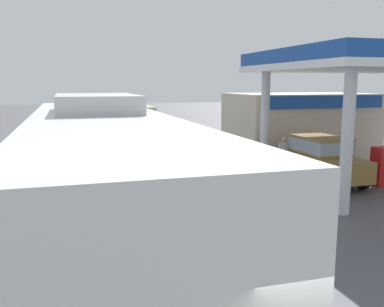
{
  "coord_description": "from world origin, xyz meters",
  "views": [
    {
      "loc": [
        -2.46,
        -3.28,
        3.92
      ],
      "look_at": [
        1.5,
        10.0,
        1.6
      ],
      "focal_mm": 39.39,
      "sensor_mm": 36.0,
      "label": 1
    }
  ],
  "objects_px": {
    "coach_bus_main": "(103,199)",
    "car_trailing_behind_bus": "(73,135)",
    "car_at_pump": "(321,157)",
    "pedestrian_near_pump": "(284,154)",
    "pedestrian_by_shop": "(347,158)",
    "minibus_opposing_lane": "(133,119)"
  },
  "relations": [
    {
      "from": "car_at_pump",
      "to": "pedestrian_by_shop",
      "type": "distance_m",
      "value": 1.08
    },
    {
      "from": "coach_bus_main",
      "to": "car_trailing_behind_bus",
      "type": "relative_size",
      "value": 2.63
    },
    {
      "from": "pedestrian_near_pump",
      "to": "pedestrian_by_shop",
      "type": "distance_m",
      "value": 2.56
    },
    {
      "from": "coach_bus_main",
      "to": "minibus_opposing_lane",
      "type": "height_order",
      "value": "coach_bus_main"
    },
    {
      "from": "pedestrian_near_pump",
      "to": "minibus_opposing_lane",
      "type": "bearing_deg",
      "value": 109.47
    },
    {
      "from": "coach_bus_main",
      "to": "pedestrian_near_pump",
      "type": "height_order",
      "value": "coach_bus_main"
    },
    {
      "from": "coach_bus_main",
      "to": "minibus_opposing_lane",
      "type": "bearing_deg",
      "value": 79.68
    },
    {
      "from": "coach_bus_main",
      "to": "pedestrian_near_pump",
      "type": "bearing_deg",
      "value": 43.83
    },
    {
      "from": "coach_bus_main",
      "to": "car_at_pump",
      "type": "bearing_deg",
      "value": 35.1
    },
    {
      "from": "coach_bus_main",
      "to": "pedestrian_by_shop",
      "type": "xyz_separation_m",
      "value": [
        10.15,
        6.2,
        -0.79
      ]
    },
    {
      "from": "coach_bus_main",
      "to": "pedestrian_by_shop",
      "type": "bearing_deg",
      "value": 31.42
    },
    {
      "from": "pedestrian_by_shop",
      "to": "car_trailing_behind_bus",
      "type": "bearing_deg",
      "value": 135.53
    },
    {
      "from": "pedestrian_by_shop",
      "to": "car_trailing_behind_bus",
      "type": "relative_size",
      "value": 0.4
    },
    {
      "from": "car_at_pump",
      "to": "car_trailing_behind_bus",
      "type": "xyz_separation_m",
      "value": [
        -9.4,
        10.07,
        0.0
      ]
    },
    {
      "from": "car_at_pump",
      "to": "pedestrian_by_shop",
      "type": "relative_size",
      "value": 2.53
    },
    {
      "from": "car_at_pump",
      "to": "pedestrian_near_pump",
      "type": "bearing_deg",
      "value": 117.89
    },
    {
      "from": "car_at_pump",
      "to": "pedestrian_near_pump",
      "type": "height_order",
      "value": "car_at_pump"
    },
    {
      "from": "minibus_opposing_lane",
      "to": "car_trailing_behind_bus",
      "type": "height_order",
      "value": "minibus_opposing_lane"
    },
    {
      "from": "car_at_pump",
      "to": "pedestrian_by_shop",
      "type": "bearing_deg",
      "value": -10.21
    },
    {
      "from": "minibus_opposing_lane",
      "to": "pedestrian_near_pump",
      "type": "relative_size",
      "value": 3.69
    },
    {
      "from": "car_at_pump",
      "to": "minibus_opposing_lane",
      "type": "distance_m",
      "value": 15.26
    },
    {
      "from": "coach_bus_main",
      "to": "car_trailing_behind_bus",
      "type": "distance_m",
      "value": 16.48
    }
  ]
}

